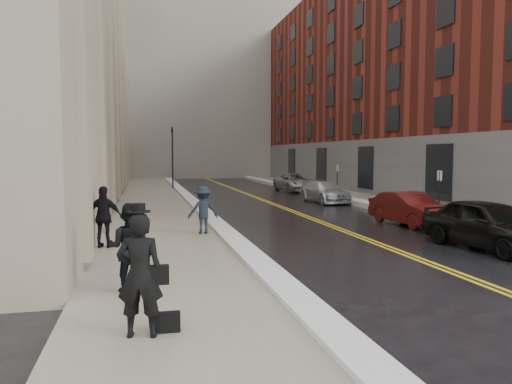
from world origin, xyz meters
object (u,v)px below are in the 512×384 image
car_maroon (410,209)px  pedestrian_a (129,247)px  car_black (488,224)px  pedestrian_b (203,210)px  pedestrian_main (140,275)px  pedestrian_c (104,217)px  car_silver_far (296,182)px  car_silver_near (324,192)px

car_maroon → pedestrian_a: 13.82m
pedestrian_a → car_black: bearing=-145.8°
pedestrian_b → pedestrian_main: bearing=71.7°
pedestrian_c → car_black: bearing=-175.3°
car_silver_far → pedestrian_main: size_ratio=2.66×
pedestrian_a → pedestrian_b: size_ratio=1.09×
pedestrian_b → car_black: bearing=147.5°
pedestrian_b → car_maroon: bearing=-178.8°
car_maroon → pedestrian_b: 8.79m
pedestrian_main → pedestrian_b: 10.03m
car_maroon → pedestrian_main: bearing=-140.2°
car_silver_far → pedestrian_c: size_ratio=2.77×
car_black → pedestrian_b: size_ratio=2.76×
car_silver_far → pedestrian_b: pedestrian_b is taller
car_silver_far → pedestrian_main: (-11.92, -30.02, 0.40)m
car_silver_near → pedestrian_b: bearing=-133.4°
car_silver_far → pedestrian_b: size_ratio=3.07×
car_black → car_silver_far: size_ratio=0.90×
pedestrian_b → pedestrian_c: 3.80m
car_black → pedestrian_b: bearing=147.0°
pedestrian_b → pedestrian_c: bearing=26.3°
car_silver_near → car_black: bearing=-97.0°
car_black → pedestrian_b: 9.34m
pedestrian_c → car_maroon: bearing=-150.1°
pedestrian_main → pedestrian_a: bearing=-75.4°
car_black → pedestrian_a: pedestrian_a is taller
car_black → car_maroon: bearing=79.5°
pedestrian_main → pedestrian_c: 7.84m
car_silver_near → pedestrian_c: (-12.01, -13.28, 0.42)m
pedestrian_a → pedestrian_c: bearing=-61.8°
pedestrian_a → pedestrian_b: 7.52m
car_black → car_silver_far: car_black is taller
car_maroon → pedestrian_c: bearing=-170.6°
car_silver_far → pedestrian_b: bearing=-119.2°
car_silver_near → car_silver_far: size_ratio=0.88×
pedestrian_b → pedestrian_c: size_ratio=0.90×
car_maroon → pedestrian_a: (-11.07, -8.26, 0.37)m
car_silver_far → pedestrian_a: bearing=-117.3°
car_maroon → pedestrian_main: size_ratio=2.17×
car_black → car_maroon: car_black is taller
car_silver_near → pedestrian_a: (-11.15, -18.39, 0.40)m
car_silver_near → car_maroon: bearing=-95.8°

